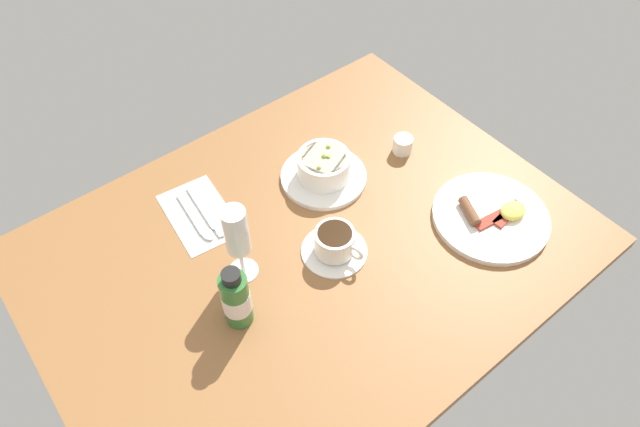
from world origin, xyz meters
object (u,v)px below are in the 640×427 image
object	(u,v)px
coffee_cup	(335,243)
cutlery_setting	(200,215)
wine_glass	(237,234)
breakfast_plate	(491,216)
sauce_bottle_green	(236,299)
porridge_bowl	(324,169)
creamer_jug	(403,144)

from	to	relation	value
coffee_cup	cutlery_setting	bearing A→B (deg)	-56.50
coffee_cup	wine_glass	bearing A→B (deg)	-24.02
cutlery_setting	breakfast_plate	size ratio (longest dim) A/B	0.84
cutlery_setting	sauce_bottle_green	bearing A→B (deg)	75.50
sauce_bottle_green	porridge_bowl	bearing A→B (deg)	-152.34
wine_glass	breakfast_plate	size ratio (longest dim) A/B	0.75
cutlery_setting	coffee_cup	size ratio (longest dim) A/B	1.53
creamer_jug	coffee_cup	bearing A→B (deg)	22.37
coffee_cup	sauce_bottle_green	world-z (taller)	sauce_bottle_green
porridge_bowl	cutlery_setting	size ratio (longest dim) A/B	0.94
wine_glass	sauce_bottle_green	size ratio (longest dim) A/B	1.23
wine_glass	sauce_bottle_green	xyz separation A→B (cm)	(6.32, 8.44, -5.41)
cutlery_setting	coffee_cup	bearing A→B (deg)	123.50
wine_glass	creamer_jug	bearing A→B (deg)	-173.91
cutlery_setting	wine_glass	size ratio (longest dim) A/B	1.12
cutlery_setting	wine_glass	bearing A→B (deg)	88.50
breakfast_plate	sauce_bottle_green	bearing A→B (deg)	-13.69
cutlery_setting	coffee_cup	distance (cm)	30.75
porridge_bowl	creamer_jug	xyz separation A→B (cm)	(-20.38, 4.58, -1.14)
cutlery_setting	sauce_bottle_green	xyz separation A→B (cm)	(6.79, 26.25, 6.58)
coffee_cup	wine_glass	distance (cm)	21.20
cutlery_setting	creamer_jug	xyz separation A→B (cm)	(-48.37, 12.60, 1.86)
porridge_bowl	sauce_bottle_green	bearing A→B (deg)	27.66
wine_glass	porridge_bowl	bearing A→B (deg)	-161.02
creamer_jug	porridge_bowl	bearing A→B (deg)	-12.67
porridge_bowl	wine_glass	distance (cm)	31.41
sauce_bottle_green	breakfast_plate	bearing A→B (deg)	166.31
porridge_bowl	coffee_cup	size ratio (longest dim) A/B	1.44
cutlery_setting	wine_glass	world-z (taller)	wine_glass
creamer_jug	sauce_bottle_green	world-z (taller)	sauce_bottle_green
coffee_cup	creamer_jug	size ratio (longest dim) A/B	2.66
coffee_cup	sauce_bottle_green	distance (cm)	24.03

